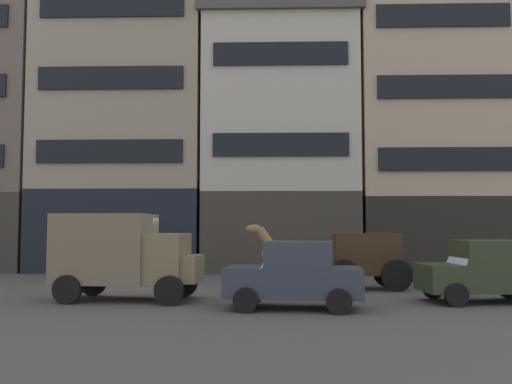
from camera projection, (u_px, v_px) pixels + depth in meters
name	position (u px, v px, depth m)	size (l,w,h in m)	color
ground_plane	(129.00, 294.00, 17.72)	(120.00, 120.00, 0.00)	#4C4947
building_center_left	(129.00, 127.00, 28.78)	(8.79, 7.23, 15.07)	black
building_center_right	(279.00, 145.00, 28.49)	(8.10, 7.23, 13.06)	#38332D
building_far_right	(424.00, 100.00, 28.42)	(7.94, 7.23, 17.78)	black
cargo_wagon	(365.00, 257.00, 19.07)	(2.92, 1.53, 1.98)	#3D2819
draft_horse	(282.00, 253.00, 19.16)	(2.34, 0.62, 2.30)	#937047
delivery_truck_near	(124.00, 253.00, 16.34)	(4.45, 2.36, 2.62)	#7A6B4C
sedan_light	(485.00, 271.00, 15.83)	(3.82, 2.11, 1.83)	#2D3823
sedan_parked_curb	(294.00, 275.00, 14.61)	(3.82, 2.12, 1.83)	#333847
fire_hydrant_curbside	(59.00, 269.00, 22.72)	(0.24, 0.24, 0.83)	maroon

